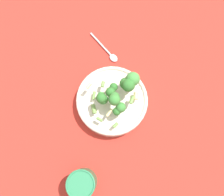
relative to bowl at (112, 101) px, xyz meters
name	(u,v)px	position (x,y,z in m)	size (l,w,h in m)	color
ground_plane	(112,103)	(0.00, 0.00, -0.03)	(3.00, 3.00, 0.00)	#B72D23
bowl	(112,101)	(0.00, 0.00, 0.00)	(0.25, 0.25, 0.05)	beige
pasta_salad	(119,92)	(-0.02, -0.02, 0.07)	(0.18, 0.19, 0.08)	#8CB766
cup	(82,183)	(0.05, 0.28, 0.02)	(0.09, 0.09, 0.09)	#2D7F51
spoon	(108,52)	(0.05, -0.19, -0.02)	(0.13, 0.12, 0.01)	silver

